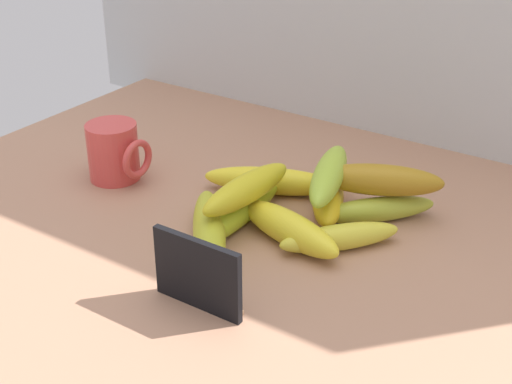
{
  "coord_description": "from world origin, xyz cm",
  "views": [
    {
      "loc": [
        41.23,
        -66.51,
        50.44
      ],
      "look_at": [
        -3.76,
        1.17,
        8.0
      ],
      "focal_mm": 51.1,
      "sensor_mm": 36.0,
      "label": 1
    }
  ],
  "objects_px": {
    "coffee_mug": "(115,152)",
    "banana_3": "(237,213)",
    "banana_0": "(209,231)",
    "banana_1": "(340,237)",
    "banana_2": "(328,197)",
    "banana_5": "(272,181)",
    "banana_9": "(329,175)",
    "banana_6": "(377,210)",
    "banana_7": "(247,189)",
    "banana_4": "(288,229)",
    "chalkboard_sign": "(198,276)",
    "banana_8": "(379,180)"
  },
  "relations": [
    {
      "from": "coffee_mug",
      "to": "banana_3",
      "type": "xyz_separation_m",
      "value": [
        0.22,
        -0.02,
        -0.02
      ]
    },
    {
      "from": "banana_0",
      "to": "banana_3",
      "type": "bearing_deg",
      "value": 88.71
    },
    {
      "from": "coffee_mug",
      "to": "banana_1",
      "type": "bearing_deg",
      "value": 1.1
    },
    {
      "from": "banana_2",
      "to": "banana_5",
      "type": "relative_size",
      "value": 0.79
    },
    {
      "from": "banana_1",
      "to": "banana_3",
      "type": "relative_size",
      "value": 0.78
    },
    {
      "from": "banana_9",
      "to": "coffee_mug",
      "type": "bearing_deg",
      "value": -167.22
    },
    {
      "from": "banana_0",
      "to": "banana_6",
      "type": "xyz_separation_m",
      "value": [
        0.15,
        0.17,
        -0.0
      ]
    },
    {
      "from": "banana_2",
      "to": "banana_7",
      "type": "distance_m",
      "value": 0.12
    },
    {
      "from": "banana_1",
      "to": "banana_4",
      "type": "relative_size",
      "value": 0.95
    },
    {
      "from": "banana_0",
      "to": "banana_7",
      "type": "height_order",
      "value": "banana_7"
    },
    {
      "from": "banana_3",
      "to": "banana_5",
      "type": "distance_m",
      "value": 0.1
    },
    {
      "from": "banana_2",
      "to": "banana_9",
      "type": "xyz_separation_m",
      "value": [
        0.01,
        -0.01,
        0.04
      ]
    },
    {
      "from": "chalkboard_sign",
      "to": "banana_4",
      "type": "relative_size",
      "value": 0.68
    },
    {
      "from": "banana_4",
      "to": "banana_7",
      "type": "bearing_deg",
      "value": 172.56
    },
    {
      "from": "banana_6",
      "to": "banana_7",
      "type": "xyz_separation_m",
      "value": [
        -0.13,
        -0.1,
        0.04
      ]
    },
    {
      "from": "banana_4",
      "to": "banana_5",
      "type": "relative_size",
      "value": 0.84
    },
    {
      "from": "chalkboard_sign",
      "to": "banana_2",
      "type": "height_order",
      "value": "chalkboard_sign"
    },
    {
      "from": "chalkboard_sign",
      "to": "banana_6",
      "type": "distance_m",
      "value": 0.29
    },
    {
      "from": "banana_0",
      "to": "banana_7",
      "type": "relative_size",
      "value": 1.23
    },
    {
      "from": "banana_5",
      "to": "banana_8",
      "type": "height_order",
      "value": "banana_8"
    },
    {
      "from": "banana_1",
      "to": "banana_0",
      "type": "bearing_deg",
      "value": -149.74
    },
    {
      "from": "banana_3",
      "to": "banana_4",
      "type": "bearing_deg",
      "value": -2.05
    },
    {
      "from": "banana_1",
      "to": "banana_3",
      "type": "xyz_separation_m",
      "value": [
        -0.14,
        -0.02,
        0.0
      ]
    },
    {
      "from": "coffee_mug",
      "to": "banana_2",
      "type": "relative_size",
      "value": 0.58
    },
    {
      "from": "banana_2",
      "to": "banana_3",
      "type": "bearing_deg",
      "value": -128.2
    },
    {
      "from": "banana_1",
      "to": "banana_9",
      "type": "bearing_deg",
      "value": 129.28
    },
    {
      "from": "banana_3",
      "to": "banana_8",
      "type": "xyz_separation_m",
      "value": [
        0.14,
        0.12,
        0.04
      ]
    },
    {
      "from": "chalkboard_sign",
      "to": "banana_3",
      "type": "relative_size",
      "value": 0.56
    },
    {
      "from": "banana_4",
      "to": "banana_7",
      "type": "distance_m",
      "value": 0.08
    },
    {
      "from": "coffee_mug",
      "to": "banana_4",
      "type": "height_order",
      "value": "coffee_mug"
    },
    {
      "from": "chalkboard_sign",
      "to": "banana_8",
      "type": "bearing_deg",
      "value": 75.49
    },
    {
      "from": "banana_1",
      "to": "banana_4",
      "type": "height_order",
      "value": "banana_4"
    },
    {
      "from": "banana_7",
      "to": "chalkboard_sign",
      "type": "bearing_deg",
      "value": -72.54
    },
    {
      "from": "banana_0",
      "to": "banana_1",
      "type": "relative_size",
      "value": 1.3
    },
    {
      "from": "banana_0",
      "to": "banana_7",
      "type": "xyz_separation_m",
      "value": [
        0.01,
        0.06,
        0.03
      ]
    },
    {
      "from": "chalkboard_sign",
      "to": "banana_9",
      "type": "distance_m",
      "value": 0.25
    },
    {
      "from": "chalkboard_sign",
      "to": "banana_6",
      "type": "height_order",
      "value": "chalkboard_sign"
    },
    {
      "from": "banana_6",
      "to": "banana_7",
      "type": "distance_m",
      "value": 0.17
    },
    {
      "from": "banana_4",
      "to": "banana_6",
      "type": "bearing_deg",
      "value": 60.07
    },
    {
      "from": "chalkboard_sign",
      "to": "banana_9",
      "type": "height_order",
      "value": "chalkboard_sign"
    },
    {
      "from": "banana_0",
      "to": "banana_5",
      "type": "height_order",
      "value": "banana_0"
    },
    {
      "from": "banana_3",
      "to": "banana_5",
      "type": "bearing_deg",
      "value": 96.12
    },
    {
      "from": "chalkboard_sign",
      "to": "banana_9",
      "type": "bearing_deg",
      "value": 85.49
    },
    {
      "from": "chalkboard_sign",
      "to": "banana_4",
      "type": "xyz_separation_m",
      "value": [
        0.01,
        0.16,
        -0.02
      ]
    },
    {
      "from": "banana_3",
      "to": "banana_1",
      "type": "bearing_deg",
      "value": 9.26
    },
    {
      "from": "banana_8",
      "to": "banana_6",
      "type": "bearing_deg",
      "value": -67.94
    },
    {
      "from": "banana_1",
      "to": "banana_6",
      "type": "distance_m",
      "value": 0.09
    },
    {
      "from": "chalkboard_sign",
      "to": "coffee_mug",
      "type": "bearing_deg",
      "value": 148.09
    },
    {
      "from": "coffee_mug",
      "to": "banana_8",
      "type": "bearing_deg",
      "value": 16.36
    },
    {
      "from": "coffee_mug",
      "to": "banana_0",
      "type": "relative_size",
      "value": 0.44
    }
  ]
}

